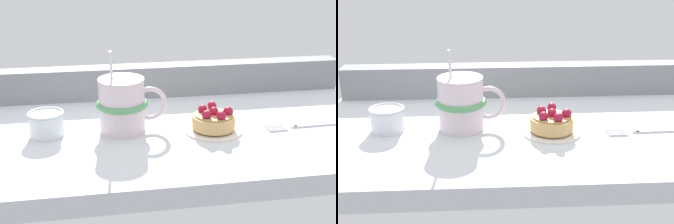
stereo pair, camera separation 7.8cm
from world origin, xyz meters
The scene contains 7 objects.
ground_plane centered at (0.00, 0.00, -1.76)cm, with size 77.86×42.89×3.51cm, color silver.
window_rail_back centered at (0.00, 19.09, 3.39)cm, with size 76.30×4.72×6.77cm, color gray.
dessert_plate centered at (3.74, -3.01, 0.33)cm, with size 10.22×10.22×0.70cm.
raspberry_tart centered at (3.75, -3.01, 2.24)cm, with size 7.62×7.62×3.95cm.
coffee_mug centered at (-11.97, -0.16, 4.88)cm, with size 12.70×9.22×14.74cm.
dessert_fork centered at (21.28, -3.81, 0.30)cm, with size 16.19×2.54×0.60cm.
sugar_bowl centered at (-25.37, 0.37, 2.29)cm, with size 6.36×6.36×4.29cm.
Camera 1 is at (-16.45, -74.72, 31.47)cm, focal length 48.03 mm.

